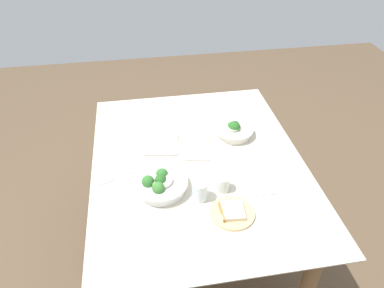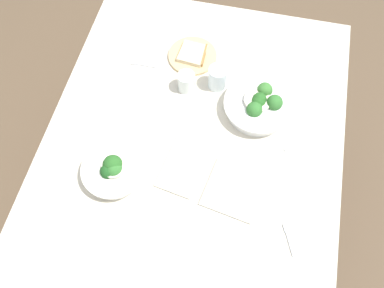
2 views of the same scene
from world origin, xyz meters
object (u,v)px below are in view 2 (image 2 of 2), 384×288
object	(u,v)px
bread_side_plate	(193,55)
water_glass_side	(186,82)
water_glass_center	(218,78)
fork_by_far_bowl	(288,238)
fork_by_near_bowl	(141,65)
napkin_folded_upper	(233,190)
napkin_folded_lower	(183,165)
broccoli_bowl_near	(259,105)
table_knife_left	(309,146)
broccoli_bowl_far	(113,170)

from	to	relation	value
bread_side_plate	water_glass_side	world-z (taller)	water_glass_side
water_glass_center	fork_by_far_bowl	world-z (taller)	water_glass_center
bread_side_plate	water_glass_side	xyz separation A→B (m)	(-0.15, -0.01, 0.03)
fork_by_near_bowl	napkin_folded_upper	distance (m)	0.63
fork_by_far_bowl	napkin_folded_lower	xyz separation A→B (m)	(0.18, 0.38, 0.00)
water_glass_side	fork_by_near_bowl	bearing A→B (deg)	71.11
broccoli_bowl_near	fork_by_far_bowl	xyz separation A→B (m)	(-0.45, -0.16, -0.03)
fork_by_far_bowl	table_knife_left	world-z (taller)	same
water_glass_center	fork_by_far_bowl	distance (m)	0.63
broccoli_bowl_near	bread_side_plate	distance (m)	0.35
napkin_folded_upper	napkin_folded_lower	world-z (taller)	same
water_glass_center	fork_by_near_bowl	xyz separation A→B (m)	(0.03, 0.31, -0.04)
table_knife_left	fork_by_near_bowl	bearing A→B (deg)	-41.42
broccoli_bowl_near	bread_side_plate	world-z (taller)	broccoli_bowl_near
fork_by_far_bowl	broccoli_bowl_near	bearing A→B (deg)	-2.55
water_glass_center	napkin_folded_upper	xyz separation A→B (m)	(-0.41, -0.13, -0.04)
broccoli_bowl_far	fork_by_far_bowl	xyz separation A→B (m)	(-0.10, -0.60, -0.03)
broccoli_bowl_far	bread_side_plate	xyz separation A→B (m)	(0.55, -0.15, -0.02)
broccoli_bowl_near	napkin_folded_upper	bearing A→B (deg)	174.10
table_knife_left	napkin_folded_upper	size ratio (longest dim) A/B	1.00
water_glass_center	bread_side_plate	bearing A→B (deg)	46.48
broccoli_bowl_far	broccoli_bowl_near	size ratio (longest dim) A/B	0.86
broccoli_bowl_far	water_glass_center	world-z (taller)	water_glass_center
broccoli_bowl_near	water_glass_center	size ratio (longest dim) A/B	2.70
water_glass_center	water_glass_side	xyz separation A→B (m)	(-0.04, 0.11, -0.01)
bread_side_plate	napkin_folded_lower	world-z (taller)	bread_side_plate
fork_by_far_bowl	napkin_folded_upper	distance (m)	0.23
broccoli_bowl_near	water_glass_side	size ratio (longest dim) A/B	3.31
broccoli_bowl_far	napkin_folded_upper	world-z (taller)	broccoli_bowl_far
broccoli_bowl_near	table_knife_left	world-z (taller)	broccoli_bowl_near
water_glass_side	napkin_folded_upper	world-z (taller)	water_glass_side
broccoli_bowl_far	napkin_folded_lower	distance (m)	0.24
broccoli_bowl_near	fork_by_near_bowl	world-z (taller)	broccoli_bowl_near
bread_side_plate	table_knife_left	size ratio (longest dim) A/B	1.06
fork_by_near_bowl	table_knife_left	size ratio (longest dim) A/B	0.60
water_glass_center	broccoli_bowl_near	bearing A→B (deg)	-115.96
napkin_folded_upper	fork_by_near_bowl	bearing A→B (deg)	45.02
broccoli_bowl_far	fork_by_near_bowl	xyz separation A→B (m)	(0.47, 0.04, -0.03)
napkin_folded_lower	water_glass_center	bearing A→B (deg)	-7.78
water_glass_center	fork_by_near_bowl	bearing A→B (deg)	84.34
fork_by_near_bowl	napkin_folded_lower	world-z (taller)	napkin_folded_lower
water_glass_side	napkin_folded_lower	xyz separation A→B (m)	(-0.32, -0.06, -0.03)
fork_by_far_bowl	napkin_folded_upper	size ratio (longest dim) A/B	0.56
broccoli_bowl_far	table_knife_left	distance (m)	0.68
fork_by_far_bowl	water_glass_side	bearing A→B (deg)	19.24
water_glass_side	table_knife_left	bearing A→B (deg)	-107.74
water_glass_center	napkin_folded_lower	xyz separation A→B (m)	(-0.36, 0.05, -0.04)
broccoli_bowl_far	napkin_folded_lower	world-z (taller)	broccoli_bowl_far
bread_side_plate	fork_by_far_bowl	world-z (taller)	bread_side_plate
broccoli_bowl_far	napkin_folded_upper	size ratio (longest dim) A/B	1.18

